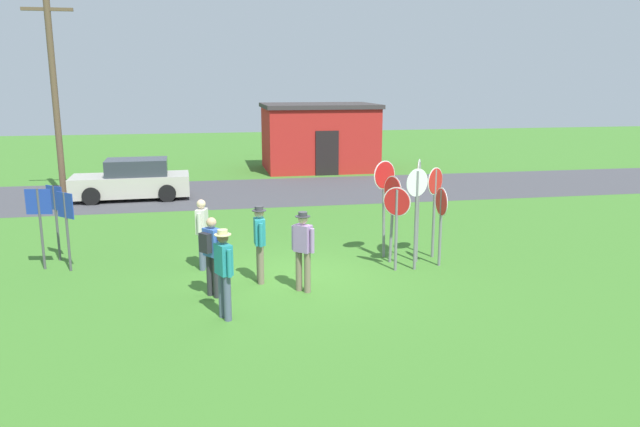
# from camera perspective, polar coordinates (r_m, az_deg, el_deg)

# --- Properties ---
(ground_plane) EXTENTS (80.00, 80.00, 0.00)m
(ground_plane) POSITION_cam_1_polar(r_m,az_deg,el_deg) (13.92, -2.22, -6.16)
(ground_plane) COLOR #3D7528
(street_asphalt) EXTENTS (60.00, 6.40, 0.01)m
(street_asphalt) POSITION_cam_1_polar(r_m,az_deg,el_deg) (24.73, -6.10, 2.02)
(street_asphalt) COLOR #424247
(street_asphalt) RESTS_ON ground
(building_background) EXTENTS (5.56, 4.35, 3.27)m
(building_background) POSITION_cam_1_polar(r_m,az_deg,el_deg) (30.77, -0.10, 7.20)
(building_background) COLOR #B2231E
(building_background) RESTS_ON ground
(utility_pole) EXTENTS (1.80, 0.24, 7.54)m
(utility_pole) POSITION_cam_1_polar(r_m,az_deg,el_deg) (25.35, -23.55, 10.31)
(utility_pole) COLOR brown
(utility_pole) RESTS_ON ground
(parked_car_on_street) EXTENTS (4.36, 2.14, 1.51)m
(parked_car_on_street) POSITION_cam_1_polar(r_m,az_deg,el_deg) (24.16, -17.12, 2.94)
(parked_car_on_street) COLOR #B7B2A3
(parked_car_on_street) RESTS_ON ground
(stop_sign_leaning_right) EXTENTS (0.61, 0.27, 2.43)m
(stop_sign_leaning_right) POSITION_cam_1_polar(r_m,az_deg,el_deg) (14.39, 9.00, 1.01)
(stop_sign_leaning_right) COLOR slate
(stop_sign_leaning_right) RESTS_ON ground
(stop_sign_nearest) EXTENTS (0.07, 0.69, 1.92)m
(stop_sign_nearest) POSITION_cam_1_polar(r_m,az_deg,el_deg) (14.86, 11.24, -0.00)
(stop_sign_nearest) COLOR slate
(stop_sign_nearest) RESTS_ON ground
(stop_sign_rear_right) EXTENTS (0.26, 0.69, 2.16)m
(stop_sign_rear_right) POSITION_cam_1_polar(r_m,az_deg,el_deg) (14.95, 6.77, 0.87)
(stop_sign_rear_right) COLOR slate
(stop_sign_rear_right) RESTS_ON ground
(stop_sign_leaning_left) EXTENTS (0.52, 0.46, 2.00)m
(stop_sign_leaning_left) POSITION_cam_1_polar(r_m,az_deg,el_deg) (14.31, 7.17, -0.11)
(stop_sign_leaning_left) COLOR slate
(stop_sign_leaning_left) RESTS_ON ground
(stop_sign_rear_left) EXTENTS (0.37, 0.76, 2.56)m
(stop_sign_rear_left) POSITION_cam_1_polar(r_m,az_deg,el_deg) (15.00, 9.17, 2.05)
(stop_sign_rear_left) COLOR slate
(stop_sign_rear_left) RESTS_ON ground
(stop_sign_tallest) EXTENTS (0.55, 0.44, 2.31)m
(stop_sign_tallest) POSITION_cam_1_polar(r_m,az_deg,el_deg) (15.52, 10.67, 1.52)
(stop_sign_tallest) COLOR slate
(stop_sign_tallest) RESTS_ON ground
(stop_sign_far_back) EXTENTS (0.65, 0.37, 2.47)m
(stop_sign_far_back) POSITION_cam_1_polar(r_m,az_deg,el_deg) (15.33, 6.02, 2.00)
(stop_sign_far_back) COLOR slate
(stop_sign_far_back) RESTS_ON ground
(person_near_signs) EXTENTS (0.47, 0.48, 1.69)m
(person_near_signs) POSITION_cam_1_polar(r_m,az_deg,el_deg) (12.74, -10.10, -3.49)
(person_near_signs) COLOR #2D2D33
(person_near_signs) RESTS_ON ground
(person_in_teal) EXTENTS (0.31, 0.55, 1.69)m
(person_in_teal) POSITION_cam_1_polar(r_m,az_deg,el_deg) (14.67, -10.95, -1.54)
(person_in_teal) COLOR #4C5670
(person_in_teal) RESTS_ON ground
(person_in_blue) EXTENTS (0.43, 0.43, 1.74)m
(person_in_blue) POSITION_cam_1_polar(r_m,az_deg,el_deg) (12.86, -1.60, -3.13)
(person_in_blue) COLOR #7A6B56
(person_in_blue) RESTS_ON ground
(person_on_left) EXTENTS (0.35, 0.53, 1.74)m
(person_on_left) POSITION_cam_1_polar(r_m,az_deg,el_deg) (11.53, -8.97, -5.13)
(person_on_left) COLOR #4C5670
(person_on_left) RESTS_ON ground
(person_holding_notes) EXTENTS (0.31, 0.57, 1.74)m
(person_holding_notes) POSITION_cam_1_polar(r_m,az_deg,el_deg) (13.49, -5.66, -2.44)
(person_holding_notes) COLOR #7A6B56
(person_holding_notes) RESTS_ON ground
(info_panel_leftmost) EXTENTS (0.60, 0.12, 1.94)m
(info_panel_leftmost) POSITION_cam_1_polar(r_m,az_deg,el_deg) (15.73, -24.73, -0.06)
(info_panel_leftmost) COLOR #4C4C51
(info_panel_leftmost) RESTS_ON ground
(info_panel_middle) EXTENTS (0.45, 0.43, 1.89)m
(info_panel_middle) POSITION_cam_1_polar(r_m,az_deg,el_deg) (16.36, -23.48, 0.37)
(info_panel_middle) COLOR #4C4C51
(info_panel_middle) RESTS_ON ground
(info_panel_rightmost) EXTENTS (0.44, 0.44, 1.89)m
(info_panel_rightmost) POSITION_cam_1_polar(r_m,az_deg,el_deg) (15.35, -22.64, -0.32)
(info_panel_rightmost) COLOR #4C4C51
(info_panel_rightmost) RESTS_ON ground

